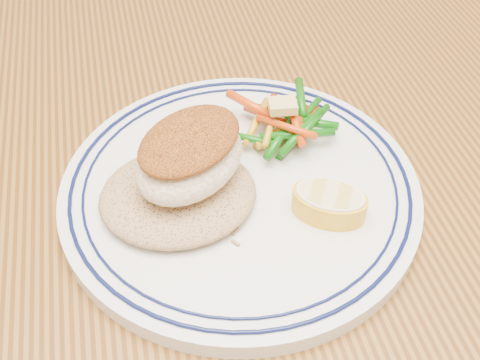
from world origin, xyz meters
name	(u,v)px	position (x,y,z in m)	size (l,w,h in m)	color
dining_table	(226,239)	(0.00, 0.00, 0.65)	(1.50, 0.90, 0.75)	#553111
plate	(240,189)	(0.00, -0.04, 0.76)	(0.28, 0.28, 0.02)	white
rice_pilaf	(178,192)	(-0.05, -0.05, 0.78)	(0.12, 0.11, 0.02)	#9E7A4F
fish_fillet	(190,155)	(-0.03, -0.04, 0.81)	(0.11, 0.11, 0.05)	#F1E3C7
vegetable_pile	(287,123)	(0.06, 0.01, 0.78)	(0.10, 0.09, 0.03)	#C68F15
butter_pat	(283,106)	(0.05, 0.01, 0.80)	(0.02, 0.02, 0.01)	#DBC56B
lemon_wedge	(329,202)	(0.06, -0.08, 0.78)	(0.07, 0.07, 0.02)	yellow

